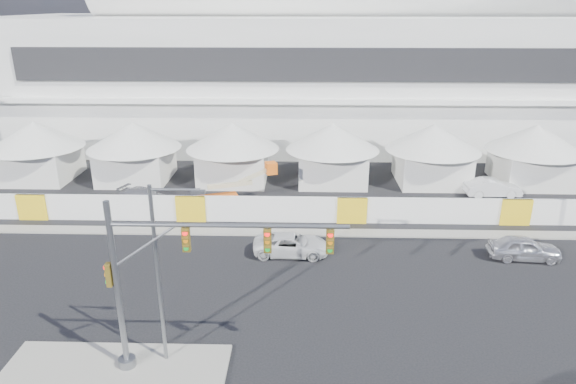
{
  "coord_description": "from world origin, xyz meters",
  "views": [
    {
      "loc": [
        2.22,
        -20.8,
        15.49
      ],
      "look_at": [
        1.38,
        10.0,
        4.05
      ],
      "focal_mm": 32.0,
      "sensor_mm": 36.0,
      "label": 1
    }
  ],
  "objects_px": {
    "sedan_silver": "(524,248)",
    "traffic_mast": "(164,281)",
    "pickup_curb": "(292,245)",
    "boom_lift": "(225,198)",
    "streetlight_median": "(162,264)",
    "lot_car_a": "(492,188)",
    "lot_car_c": "(144,196)"
  },
  "relations": [
    {
      "from": "traffic_mast",
      "to": "streetlight_median",
      "type": "height_order",
      "value": "streetlight_median"
    },
    {
      "from": "lot_car_a",
      "to": "lot_car_c",
      "type": "distance_m",
      "value": 29.06
    },
    {
      "from": "traffic_mast",
      "to": "streetlight_median",
      "type": "xyz_separation_m",
      "value": [
        -0.17,
        0.55,
        0.47
      ]
    },
    {
      "from": "lot_car_a",
      "to": "boom_lift",
      "type": "distance_m",
      "value": 22.5
    },
    {
      "from": "traffic_mast",
      "to": "lot_car_c",
      "type": "bearing_deg",
      "value": 109.41
    },
    {
      "from": "pickup_curb",
      "to": "boom_lift",
      "type": "bearing_deg",
      "value": 36.86
    },
    {
      "from": "sedan_silver",
      "to": "lot_car_a",
      "type": "xyz_separation_m",
      "value": [
        1.87,
        11.33,
        0.0
      ]
    },
    {
      "from": "traffic_mast",
      "to": "streetlight_median",
      "type": "distance_m",
      "value": 0.75
    },
    {
      "from": "lot_car_c",
      "to": "streetlight_median",
      "type": "height_order",
      "value": "streetlight_median"
    },
    {
      "from": "streetlight_median",
      "to": "boom_lift",
      "type": "xyz_separation_m",
      "value": [
        -0.17,
        18.51,
        -4.08
      ]
    },
    {
      "from": "sedan_silver",
      "to": "pickup_curb",
      "type": "distance_m",
      "value": 14.89
    },
    {
      "from": "sedan_silver",
      "to": "traffic_mast",
      "type": "bearing_deg",
      "value": 123.15
    },
    {
      "from": "sedan_silver",
      "to": "traffic_mast",
      "type": "xyz_separation_m",
      "value": [
        -20.02,
        -11.15,
        3.77
      ]
    },
    {
      "from": "traffic_mast",
      "to": "streetlight_median",
      "type": "bearing_deg",
      "value": 107.3
    },
    {
      "from": "sedan_silver",
      "to": "traffic_mast",
      "type": "height_order",
      "value": "traffic_mast"
    },
    {
      "from": "pickup_curb",
      "to": "traffic_mast",
      "type": "height_order",
      "value": "traffic_mast"
    },
    {
      "from": "traffic_mast",
      "to": "boom_lift",
      "type": "height_order",
      "value": "traffic_mast"
    },
    {
      "from": "lot_car_c",
      "to": "boom_lift",
      "type": "distance_m",
      "value": 6.8
    },
    {
      "from": "lot_car_a",
      "to": "sedan_silver",
      "type": "bearing_deg",
      "value": 168.32
    },
    {
      "from": "lot_car_a",
      "to": "boom_lift",
      "type": "bearing_deg",
      "value": 96.44
    },
    {
      "from": "streetlight_median",
      "to": "boom_lift",
      "type": "bearing_deg",
      "value": 90.54
    },
    {
      "from": "lot_car_c",
      "to": "streetlight_median",
      "type": "distance_m",
      "value": 21.14
    },
    {
      "from": "lot_car_a",
      "to": "streetlight_median",
      "type": "xyz_separation_m",
      "value": [
        -22.06,
        -21.93,
        4.23
      ]
    },
    {
      "from": "boom_lift",
      "to": "streetlight_median",
      "type": "bearing_deg",
      "value": -109.72
    },
    {
      "from": "lot_car_a",
      "to": "lot_car_c",
      "type": "height_order",
      "value": "lot_car_a"
    },
    {
      "from": "streetlight_median",
      "to": "lot_car_c",
      "type": "bearing_deg",
      "value": 109.47
    },
    {
      "from": "traffic_mast",
      "to": "boom_lift",
      "type": "bearing_deg",
      "value": 91.04
    },
    {
      "from": "traffic_mast",
      "to": "streetlight_median",
      "type": "relative_size",
      "value": 1.19
    },
    {
      "from": "sedan_silver",
      "to": "traffic_mast",
      "type": "distance_m",
      "value": 23.22
    },
    {
      "from": "sedan_silver",
      "to": "lot_car_a",
      "type": "height_order",
      "value": "lot_car_a"
    },
    {
      "from": "lot_car_a",
      "to": "lot_car_c",
      "type": "xyz_separation_m",
      "value": [
        -28.96,
        -2.42,
        -0.13
      ]
    },
    {
      "from": "streetlight_median",
      "to": "sedan_silver",
      "type": "bearing_deg",
      "value": 27.69
    }
  ]
}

